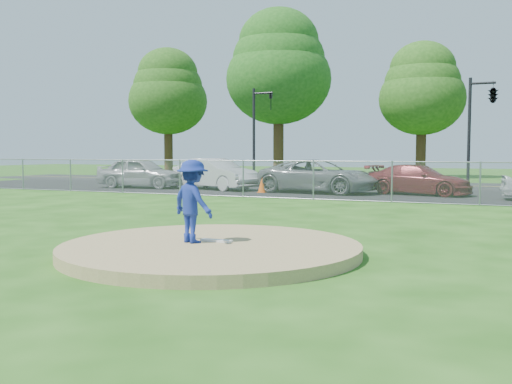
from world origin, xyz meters
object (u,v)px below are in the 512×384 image
tree_left (279,66)px  parked_car_white (215,174)px  parked_car_silver (141,173)px  parked_car_gray (319,176)px  pitcher (193,201)px  traffic_cone (262,184)px  tree_far_left (168,91)px  traffic_signal_center (491,97)px  parked_car_darkred (419,180)px  traffic_signal_left (257,126)px  tree_center (422,88)px

tree_left → parked_car_white: (2.66, -15.14, -7.47)m
parked_car_silver → parked_car_gray: (9.47, 0.21, -0.03)m
tree_left → pitcher: bearing=-71.1°
pitcher → traffic_cone: pitcher is taller
tree_far_left → tree_left: (11.00, -2.00, 1.18)m
traffic_signal_center → traffic_cone: size_ratio=7.35×
parked_car_silver → parked_car_white: bearing=-89.1°
traffic_signal_center → parked_car_silver: (-16.39, -6.57, -3.82)m
parked_car_white → parked_car_darkred: size_ratio=1.04×
traffic_signal_left → parked_car_darkred: traffic_signal_left is taller
traffic_signal_center → parked_car_gray: traffic_signal_center is taller
parked_car_silver → parked_car_gray: size_ratio=0.85×
traffic_cone → parked_car_white: parked_car_white is taller
tree_far_left → parked_car_darkred: size_ratio=2.41×
parked_car_white → parked_car_darkred: bearing=-69.3°
parked_car_white → tree_center: bearing=-3.7°
tree_far_left → parked_car_silver: (9.58, -17.57, -6.27)m
tree_far_left → parked_car_gray: size_ratio=2.00×
parked_car_darkred → tree_left: bearing=52.4°
tree_far_left → traffic_signal_center: (25.97, -11.00, -2.45)m
tree_left → traffic_signal_center: 17.84m
traffic_cone → parked_car_silver: (-7.08, 0.68, 0.40)m
parked_car_silver → parked_car_gray: 9.48m
tree_far_left → pitcher: size_ratio=7.13×
tree_center → pitcher: (0.66, -34.06, -5.52)m
tree_left → parked_car_silver: bearing=-95.2°
tree_far_left → parked_car_white: 22.80m
tree_left → parked_car_gray: tree_left is taller
traffic_cone → traffic_signal_left: bearing=115.3°
traffic_signal_center → traffic_cone: (-9.31, -7.25, -4.22)m
traffic_signal_left → traffic_signal_center: 12.79m
tree_center → parked_car_white: bearing=-112.0°
tree_center → tree_far_left: bearing=-177.3°
tree_center → traffic_signal_left: (-7.76, -12.00, -3.11)m
pitcher → tree_center: bearing=-66.8°
tree_center → parked_car_gray: bearing=-96.1°
traffic_signal_center → traffic_cone: 12.53m
tree_center → traffic_signal_left: 14.63m
pitcher → traffic_cone: (-5.00, 14.81, -0.56)m
tree_far_left → pitcher: bearing=-56.8°
tree_far_left → parked_car_silver: size_ratio=2.35×
tree_left → pitcher: (10.66, -31.06, -7.29)m
tree_left → traffic_signal_center: tree_left is taller
traffic_signal_left → parked_car_silver: size_ratio=1.22×
traffic_signal_left → parked_car_silver: traffic_signal_left is taller
tree_left → parked_car_darkred: 20.67m
traffic_signal_left → traffic_cone: (3.42, -7.25, -2.97)m
traffic_signal_left → parked_car_darkred: size_ratio=1.26×
tree_center → parked_car_white: size_ratio=2.12×
parked_car_gray → pitcher: bearing=-163.5°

